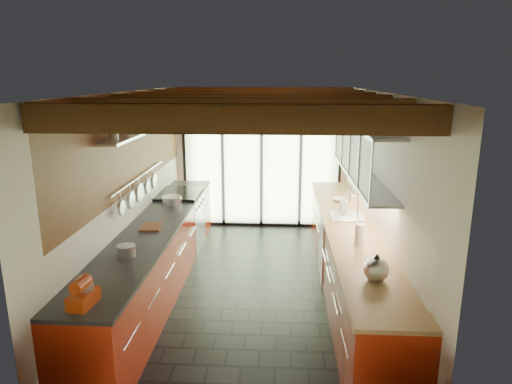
% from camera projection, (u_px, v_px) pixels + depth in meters
% --- Properties ---
extents(ground, '(5.50, 5.50, 0.00)m').
position_uv_depth(ground, '(252.00, 289.00, 6.16)').
color(ground, black).
rests_on(ground, ground).
extents(room_shell, '(5.50, 5.50, 5.50)m').
position_uv_depth(room_shell, '(252.00, 169.00, 5.75)').
color(room_shell, silver).
rests_on(room_shell, ground).
extents(ceiling_beams, '(3.14, 5.06, 4.90)m').
position_uv_depth(ceiling_beams, '(254.00, 102.00, 5.92)').
color(ceiling_beams, '#593316').
rests_on(ceiling_beams, ground).
extents(glass_door, '(2.95, 0.10, 2.90)m').
position_uv_depth(glass_door, '(262.00, 140.00, 8.35)').
color(glass_door, '#C6EAAD').
rests_on(glass_door, ground).
extents(left_counter, '(0.68, 5.00, 0.92)m').
position_uv_depth(left_counter, '(158.00, 255.00, 6.11)').
color(left_counter, '#A6250F').
rests_on(left_counter, ground).
extents(range_stove, '(0.66, 0.90, 0.97)m').
position_uv_depth(range_stove, '(181.00, 221.00, 7.51)').
color(range_stove, silver).
rests_on(range_stove, ground).
extents(right_counter, '(0.68, 5.00, 0.92)m').
position_uv_depth(right_counter, '(349.00, 259.00, 5.98)').
color(right_counter, '#A6250F').
rests_on(right_counter, ground).
extents(sink_assembly, '(0.45, 0.52, 0.43)m').
position_uv_depth(sink_assembly, '(348.00, 214.00, 6.24)').
color(sink_assembly, silver).
rests_on(sink_assembly, right_counter).
extents(upper_cabinets_right, '(0.34, 3.00, 3.00)m').
position_uv_depth(upper_cabinets_right, '(363.00, 151.00, 5.91)').
color(upper_cabinets_right, silver).
rests_on(upper_cabinets_right, ground).
extents(left_wall_fixtures, '(0.28, 2.60, 0.96)m').
position_uv_depth(left_wall_fixtures, '(141.00, 150.00, 5.96)').
color(left_wall_fixtures, silver).
rests_on(left_wall_fixtures, ground).
extents(stand_mixer, '(0.20, 0.30, 0.26)m').
position_uv_depth(stand_mixer, '(83.00, 294.00, 3.80)').
color(stand_mixer, '#AE350D').
rests_on(stand_mixer, left_counter).
extents(pot_large, '(0.23, 0.23, 0.12)m').
position_uv_depth(pot_large, '(126.00, 251.00, 4.85)').
color(pot_large, silver).
rests_on(pot_large, left_counter).
extents(pot_small, '(0.38, 0.38, 0.11)m').
position_uv_depth(pot_small, '(172.00, 200.00, 6.87)').
color(pot_small, silver).
rests_on(pot_small, left_counter).
extents(cutting_board, '(0.28, 0.36, 0.03)m').
position_uv_depth(cutting_board, '(151.00, 227.00, 5.77)').
color(cutting_board, brown).
rests_on(cutting_board, left_counter).
extents(kettle, '(0.27, 0.31, 0.28)m').
position_uv_depth(kettle, '(376.00, 268.00, 4.26)').
color(kettle, silver).
rests_on(kettle, right_counter).
extents(paper_towel, '(0.12, 0.12, 0.29)m').
position_uv_depth(paper_towel, '(360.00, 234.00, 5.19)').
color(paper_towel, white).
rests_on(paper_towel, right_counter).
extents(soap_bottle, '(0.10, 0.10, 0.22)m').
position_uv_depth(soap_bottle, '(344.00, 203.00, 6.49)').
color(soap_bottle, silver).
rests_on(soap_bottle, right_counter).
extents(bowl, '(0.22, 0.22, 0.05)m').
position_uv_depth(bowl, '(339.00, 200.00, 7.02)').
color(bowl, silver).
rests_on(bowl, right_counter).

